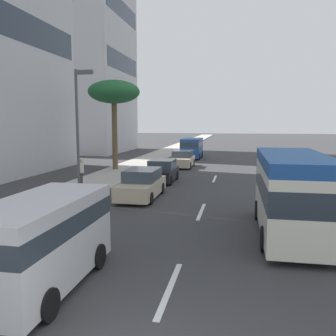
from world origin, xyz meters
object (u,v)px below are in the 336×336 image
(van_fourth, at_px, (41,237))
(pedestrian_near_lamp, at_px, (81,171))
(car_sixth, at_px, (162,171))
(car_third, at_px, (183,159))
(palm_tree, at_px, (114,93))
(van_second, at_px, (192,147))
(street_lamp, at_px, (79,120))
(minibus_lead, at_px, (292,191))
(car_fifth, at_px, (142,184))

(van_fourth, xyz_separation_m, pedestrian_near_lamp, (13.09, 4.84, -0.16))
(car_sixth, bearing_deg, pedestrian_near_lamp, -50.23)
(car_third, bearing_deg, car_sixth, -1.40)
(car_sixth, bearing_deg, palm_tree, -133.95)
(pedestrian_near_lamp, bearing_deg, van_second, -106.94)
(pedestrian_near_lamp, bearing_deg, street_lamp, 109.82)
(van_second, distance_m, car_third, 8.33)
(minibus_lead, distance_m, pedestrian_near_lamp, 13.80)
(street_lamp, bearing_deg, car_fifth, -57.17)
(van_second, relative_size, street_lamp, 0.74)
(car_fifth, height_order, street_lamp, street_lamp)
(car_sixth, bearing_deg, car_fifth, 0.24)
(minibus_lead, relative_size, car_third, 1.64)
(van_fourth, bearing_deg, car_third, -179.56)
(van_second, xyz_separation_m, car_sixth, (-16.71, 0.05, -0.59))
(car_third, relative_size, street_lamp, 0.62)
(car_fifth, distance_m, pedestrian_near_lamp, 4.87)
(van_fourth, xyz_separation_m, street_lamp, (9.39, 3.16, 2.96))
(car_third, bearing_deg, van_second, -178.90)
(car_fifth, relative_size, pedestrian_near_lamp, 2.58)
(van_second, height_order, car_sixth, van_second)
(palm_tree, bearing_deg, van_second, -24.07)
(car_fifth, relative_size, street_lamp, 0.70)
(van_fourth, height_order, car_fifth, van_fourth)
(palm_tree, relative_size, street_lamp, 1.13)
(car_fifth, bearing_deg, van_second, 179.94)
(car_third, relative_size, car_fifth, 0.88)
(van_fourth, distance_m, street_lamp, 10.34)
(van_second, height_order, pedestrian_near_lamp, van_second)
(van_second, bearing_deg, car_sixth, -0.16)
(car_sixth, height_order, palm_tree, palm_tree)
(car_sixth, height_order, pedestrian_near_lamp, pedestrian_near_lamp)
(pedestrian_near_lamp, height_order, palm_tree, palm_tree)
(minibus_lead, xyz_separation_m, van_second, (27.77, 7.17, -0.34))
(car_third, bearing_deg, car_fifth, -0.75)
(pedestrian_near_lamp, xyz_separation_m, street_lamp, (-3.70, -1.68, 3.12))
(minibus_lead, bearing_deg, car_fifth, 52.81)
(minibus_lead, distance_m, car_third, 20.71)
(car_third, distance_m, palm_tree, 8.68)
(minibus_lead, bearing_deg, palm_tree, 37.68)
(car_third, distance_m, car_fifth, 14.01)
(car_third, relative_size, pedestrian_near_lamp, 2.28)
(car_fifth, bearing_deg, minibus_lead, 52.81)
(car_third, height_order, palm_tree, palm_tree)
(car_fifth, bearing_deg, van_fourth, 1.92)
(van_fourth, relative_size, car_fifth, 1.02)
(minibus_lead, bearing_deg, pedestrian_near_lamp, 57.71)
(palm_tree, bearing_deg, car_sixth, -133.95)
(van_second, height_order, car_third, van_second)
(car_sixth, distance_m, pedestrian_near_lamp, 5.79)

